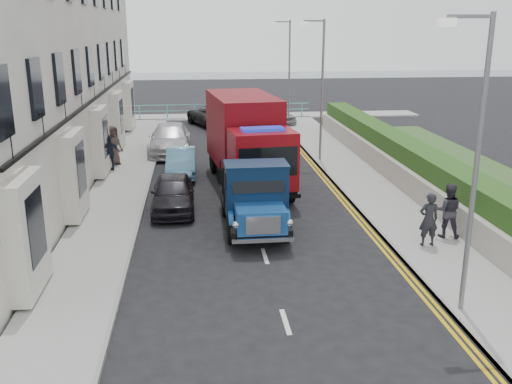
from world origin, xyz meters
name	(u,v)px	position (x,y,z in m)	size (l,w,h in m)	color
ground	(274,285)	(0.00, 0.00, 0.00)	(120.00, 120.00, 0.00)	black
pavement_west	(119,194)	(-5.20, 9.00, 0.06)	(2.40, 38.00, 0.12)	gray
pavement_east	(368,186)	(5.30, 9.00, 0.06)	(2.60, 38.00, 0.12)	gray
promenade	(221,116)	(0.00, 29.00, 0.06)	(30.00, 2.50, 0.12)	gray
sea_plane	(210,79)	(0.00, 60.00, 0.00)	(120.00, 120.00, 0.00)	#4E5E6B
terrace_west	(19,14)	(-9.47, 13.00, 7.17)	(6.31, 30.20, 14.25)	silver
garden_east	(412,166)	(7.21, 9.00, 0.90)	(1.45, 28.00, 1.75)	#B2AD9E
seafront_railing	(222,111)	(0.00, 28.20, 0.58)	(13.00, 0.08, 1.11)	#59B2A5
lamp_near	(473,152)	(4.18, -2.00, 4.00)	(1.23, 0.18, 7.00)	slate
lamp_mid	(320,82)	(4.18, 14.00, 4.00)	(1.23, 0.18, 7.00)	slate
lamp_far	(287,68)	(4.18, 24.00, 4.00)	(1.23, 0.18, 7.00)	slate
bedford_lorry	(256,201)	(-0.07, 4.02, 1.11)	(2.11, 5.15, 2.41)	black
red_lorry	(247,139)	(0.19, 10.05, 2.03)	(3.28, 7.51, 3.81)	black
parked_car_front	(173,193)	(-2.90, 6.81, 0.67)	(1.58, 3.92, 1.34)	black
parked_car_mid	(181,162)	(-2.68, 12.00, 0.62)	(1.31, 3.76, 1.24)	#5CA2C5
parked_car_rear	(170,139)	(-3.38, 16.87, 0.77)	(2.15, 5.29, 1.54)	silver
seafront_car_left	(214,115)	(-0.68, 25.25, 0.75)	(2.47, 5.36, 1.49)	black
seafront_car_right	(273,114)	(3.50, 25.66, 0.72)	(1.69, 4.21, 1.43)	#99989C
pedestrian_east_near	(429,219)	(5.09, 2.06, 0.97)	(0.62, 0.41, 1.70)	black
pedestrian_east_far	(448,210)	(5.99, 2.71, 1.01)	(0.87, 0.68, 1.78)	#312D37
pedestrian_west_near	(110,153)	(-6.00, 12.75, 0.97)	(1.00, 0.41, 1.70)	#1A2330
pedestrian_west_far	(113,145)	(-6.00, 13.94, 1.09)	(0.94, 0.61, 1.93)	#3D312C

